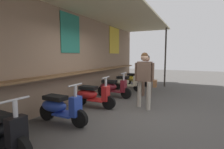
{
  "coord_description": "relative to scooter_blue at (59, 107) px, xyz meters",
  "views": [
    {
      "loc": [
        -4.4,
        -1.74,
        1.59
      ],
      "look_at": [
        1.34,
        1.02,
        0.89
      ],
      "focal_mm": 27.55,
      "sensor_mm": 36.0,
      "label": 1
    }
  ],
  "objects": [
    {
      "name": "shopper_passing",
      "position": [
        3.54,
        -1.17,
        0.6
      ],
      "size": [
        0.26,
        0.56,
        1.62
      ],
      "rotation": [
        0.0,
        0.0,
        3.13
      ],
      "color": "brown",
      "rests_on": "ground_plane"
    },
    {
      "name": "scooter_cream",
      "position": [
        4.28,
        -0.0,
        0.0
      ],
      "size": [
        0.46,
        1.4,
        0.97
      ],
      "rotation": [
        0.0,
        0.0,
        -1.53
      ],
      "color": "beige",
      "rests_on": "ground_plane"
    },
    {
      "name": "scooter_red",
      "position": [
        1.41,
        -0.0,
        0.0
      ],
      "size": [
        0.46,
        1.4,
        0.97
      ],
      "rotation": [
        0.0,
        0.0,
        -1.53
      ],
      "color": "red",
      "rests_on": "ground_plane"
    },
    {
      "name": "shopper_with_handbag",
      "position": [
        2.0,
        -1.5,
        0.64
      ],
      "size": [
        0.33,
        0.66,
        1.69
      ],
      "rotation": [
        0.0,
        0.0,
        0.11
      ],
      "color": "#ADA393",
      "rests_on": "ground_plane"
    },
    {
      "name": "scooter_maroon",
      "position": [
        2.86,
        -0.0,
        0.0
      ],
      "size": [
        0.46,
        1.4,
        0.97
      ],
      "rotation": [
        0.0,
        0.0,
        -1.59
      ],
      "color": "maroon",
      "rests_on": "ground_plane"
    },
    {
      "name": "scooter_blue",
      "position": [
        0.0,
        0.0,
        0.0
      ],
      "size": [
        0.46,
        1.4,
        0.97
      ],
      "rotation": [
        0.0,
        0.0,
        -1.58
      ],
      "color": "#233D9E",
      "rests_on": "ground_plane"
    },
    {
      "name": "market_stall_facade",
      "position": [
        1.39,
        0.74,
        1.42
      ],
      "size": [
        11.32,
        2.62,
        3.21
      ],
      "color": "#7F6651",
      "rests_on": "ground_plane"
    },
    {
      "name": "scooter_yellow",
      "position": [
        5.66,
        -0.0,
        0.0
      ],
      "size": [
        0.46,
        1.4,
        0.97
      ],
      "rotation": [
        0.0,
        0.0,
        -1.59
      ],
      "color": "gold",
      "rests_on": "ground_plane"
    },
    {
      "name": "ground_plane",
      "position": [
        1.4,
        -1.08,
        -0.39
      ],
      "size": [
        31.7,
        31.7,
        0.0
      ],
      "primitive_type": "plane",
      "color": "#474442"
    }
  ]
}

